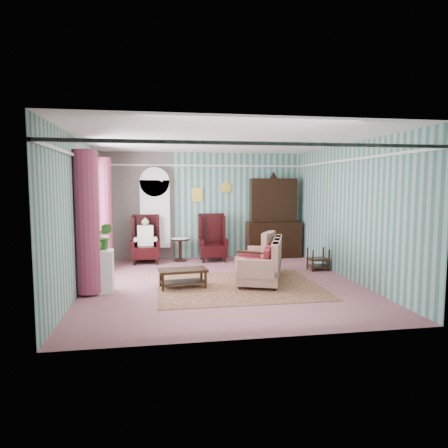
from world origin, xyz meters
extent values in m
plane|color=#8E5357|center=(0.00, 0.00, 0.00)|extent=(6.00, 6.00, 0.00)
cube|color=#3D6F69|center=(0.00, 3.00, 1.45)|extent=(5.50, 0.02, 2.90)
cube|color=#3D6F69|center=(0.00, -3.00, 1.45)|extent=(5.50, 0.02, 2.90)
cube|color=#3D6F69|center=(-2.75, 0.00, 1.45)|extent=(0.02, 6.00, 2.90)
cube|color=#3D6F69|center=(2.75, 0.00, 1.45)|extent=(0.02, 6.00, 2.90)
cube|color=white|center=(0.00, 0.00, 2.90)|extent=(5.50, 6.00, 0.02)
cube|color=#804155|center=(-1.80, 2.99, 1.45)|extent=(1.90, 0.01, 2.90)
cube|color=silver|center=(0.00, 0.00, 2.55)|extent=(5.50, 6.00, 0.05)
cube|color=white|center=(-2.72, 0.60, 1.55)|extent=(0.04, 1.50, 1.90)
cylinder|color=#843147|center=(-2.55, -0.45, 1.35)|extent=(0.44, 0.44, 2.60)
cylinder|color=#843147|center=(-2.55, 1.65, 1.35)|extent=(0.44, 0.44, 2.60)
cube|color=gold|center=(-0.20, 2.97, 1.75)|extent=(0.30, 0.03, 0.38)
cube|color=silver|center=(-1.35, 2.84, 1.12)|extent=(0.80, 0.28, 2.24)
cube|color=black|center=(1.90, 2.72, 1.18)|extent=(1.50, 0.56, 2.36)
cube|color=black|center=(-1.60, 2.45, 0.62)|extent=(0.76, 0.80, 1.25)
cube|color=black|center=(0.15, 2.45, 0.62)|extent=(0.76, 0.80, 1.25)
cylinder|color=black|center=(-0.70, 2.60, 0.30)|extent=(0.50, 0.50, 0.60)
cube|color=black|center=(2.47, 0.90, 0.27)|extent=(0.45, 0.38, 0.54)
cube|color=silver|center=(-2.40, -0.30, 0.40)|extent=(0.55, 0.35, 0.80)
cube|color=#451B17|center=(0.30, -0.30, 0.01)|extent=(3.20, 2.60, 0.01)
cube|color=#C0AE95|center=(0.85, 0.10, 0.49)|extent=(1.66, 2.08, 0.97)
cube|color=#BAAF90|center=(0.89, 0.73, 0.45)|extent=(1.16, 1.14, 0.91)
cube|color=black|center=(-0.81, -0.21, 0.19)|extent=(0.99, 0.58, 0.38)
imported|color=#214E18|center=(-2.48, -0.43, 0.99)|extent=(0.41, 0.38, 0.38)
imported|color=#184E1D|center=(-2.28, -0.18, 1.05)|extent=(0.30, 0.25, 0.51)
imported|color=#17491B|center=(-2.42, -0.28, 1.00)|extent=(0.28, 0.28, 0.40)
camera|label=1|loc=(-1.27, -7.96, 2.03)|focal=32.00mm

